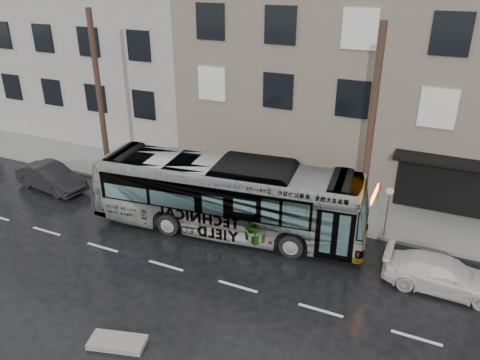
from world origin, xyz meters
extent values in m
plane|color=black|center=(0.00, 0.00, 0.00)|extent=(120.00, 120.00, 0.00)
cube|color=gray|center=(0.00, 4.90, 0.07)|extent=(90.00, 3.60, 0.15)
cube|color=#78685C|center=(5.00, 12.70, 5.50)|extent=(20.00, 12.00, 11.00)
cube|color=#A5A19C|center=(-18.00, 14.20, 8.00)|extent=(26.00, 15.00, 16.00)
cylinder|color=#412B20|center=(6.50, 3.30, 4.65)|extent=(0.30, 0.30, 9.00)
cylinder|color=#412B20|center=(-7.50, 3.30, 4.65)|extent=(0.30, 0.30, 9.00)
cylinder|color=slate|center=(7.60, 3.30, 1.35)|extent=(0.06, 0.06, 2.40)
imported|color=#B2B2B2|center=(1.02, 1.10, 1.70)|extent=(12.42, 4.17, 3.39)
imported|color=silver|center=(10.12, 0.58, 0.62)|extent=(4.28, 1.76, 1.24)
imported|color=black|center=(-9.46, 0.98, 0.69)|extent=(4.36, 1.99, 1.38)
cube|color=gray|center=(0.97, -6.79, 0.09)|extent=(1.95, 1.25, 0.18)
camera|label=1|loc=(9.27, -15.45, 10.98)|focal=35.00mm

